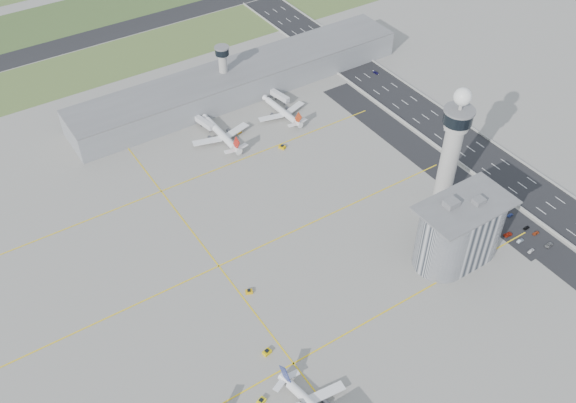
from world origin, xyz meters
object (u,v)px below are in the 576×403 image
tug_5 (282,147)px  secondary_tower (223,67)px  tug_4 (238,132)px  car_lot_3 (500,224)px  car_lot_8 (526,228)px  car_hw_2 (376,73)px  car_lot_2 (508,234)px  tug_1 (261,401)px  car_lot_7 (536,233)px  car_lot_10 (498,208)px  tug_3 (249,291)px  car_lot_9 (510,215)px  car_lot_0 (531,251)px  car_lot_1 (520,241)px  car_lot_11 (489,198)px  airplane_far_a (220,130)px  car_lot_5 (478,207)px  airplane_far_b (281,107)px  tug_2 (267,352)px  admin_building (460,231)px  jet_bridge_far_1 (272,93)px  jet_bridge_far_0 (197,120)px  control_tower (452,144)px  car_hw_1 (457,138)px  car_lot_6 (549,245)px  car_hw_4 (305,40)px  car_lot_4 (487,217)px

tug_5 → secondary_tower: bearing=64.3°
tug_4 → car_lot_3: 147.52m
car_lot_8 → car_hw_2: size_ratio=0.92×
tug_4 → car_lot_2: bearing=-160.5°
tug_1 → tug_5: 152.56m
tug_1 → car_lot_7: size_ratio=0.86×
tug_1 → car_lot_10: (150.94, 25.99, -0.36)m
tug_3 → car_lot_2: bearing=95.3°
tug_3 → car_lot_9: 132.10m
car_lot_0 → car_lot_1: 7.04m
car_lot_8 → car_lot_11: car_lot_8 is taller
airplane_far_a → car_lot_3: 153.51m
car_lot_3 → car_lot_8: car_lot_8 is taller
car_lot_5 → airplane_far_a: bearing=41.0°
tug_4 → car_lot_10: bearing=-154.3°
car_lot_5 → car_hw_2: bearing=-8.9°
airplane_far_b → car_lot_5: bearing=-165.7°
tug_2 → tug_3: (9.63, 30.04, -0.08)m
admin_building → tug_3: size_ratio=13.96×
jet_bridge_far_1 → jet_bridge_far_0: bearing=-100.0°
control_tower → tug_4: bearing=117.9°
car_lot_0 → car_hw_1: car_lot_0 is taller
car_lot_1 → car_lot_11: 30.06m
car_hw_1 → car_hw_2: size_ratio=1.01×
jet_bridge_far_1 → car_lot_6: bearing=3.1°
admin_building → control_tower: bearing=56.3°
car_lot_6 → car_hw_4: 221.47m
control_tower → car_lot_10: size_ratio=14.87×
car_lot_5 → car_lot_9: size_ratio=1.02×
secondary_tower → car_lot_1: 191.25m
tug_3 → car_lot_6: size_ratio=0.66×
car_lot_3 → car_lot_6: size_ratio=0.83×
tug_3 → car_lot_7: (130.00, -42.79, -0.32)m
jet_bridge_far_1 → car_lot_4: bearing=1.8°
car_lot_0 → car_lot_5: 34.18m
jet_bridge_far_0 → car_lot_6: 195.87m
tug_1 → tug_2: size_ratio=1.00×
tug_1 → car_lot_3: (142.87, 17.57, -0.41)m
control_tower → tug_2: bearing=-166.4°
airplane_far_a → car_lot_8: 165.29m
car_lot_11 → tug_3: bearing=76.2°
car_lot_5 → car_hw_1: (31.57, 46.50, 0.07)m
admin_building → tug_2: admin_building is taller
car_lot_8 → car_hw_1: (23.01, 69.42, 0.04)m
car_lot_4 → car_lot_10: bearing=-85.8°
jet_bridge_far_1 → tug_5: size_ratio=4.09×
tug_1 → car_lot_10: 153.17m
airplane_far_b → car_lot_7: (46.79, -146.51, -4.59)m
secondary_tower → tug_4: (-12.89, -38.27, -17.96)m
tug_5 → car_hw_2: (91.47, 32.77, -0.45)m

